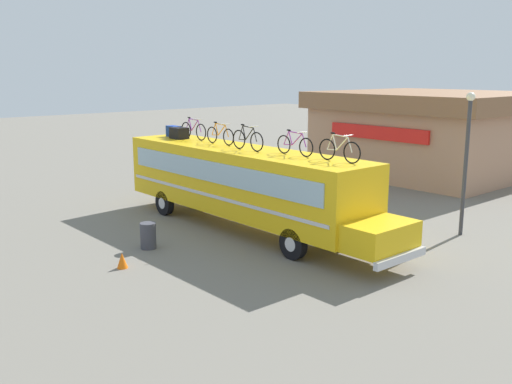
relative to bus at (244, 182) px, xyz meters
name	(u,v)px	position (x,y,z in m)	size (l,w,h in m)	color
ground_plane	(240,228)	(-0.24, 0.00, -1.83)	(120.00, 120.00, 0.00)	slate
bus	(244,182)	(0.00, 0.00, 0.00)	(13.16, 2.52, 3.06)	yellow
luggage_bag_1	(174,131)	(-5.05, 0.23, 1.47)	(0.71, 0.36, 0.47)	#193899
luggage_bag_2	(179,133)	(-4.29, 0.01, 1.47)	(0.74, 0.54, 0.47)	black
rooftop_bicycle_1	(193,130)	(-3.69, 0.32, 1.61)	(1.78, 0.44, 0.92)	black
rooftop_bicycle_2	(220,135)	(-1.66, 0.17, 1.59)	(1.70, 0.44, 0.87)	black
rooftop_bicycle_3	(248,140)	(0.36, -0.13, 1.62)	(1.70, 0.44, 0.93)	black
rooftop_bicycle_4	(295,145)	(2.36, 0.28, 1.59)	(1.72, 0.44, 0.86)	black
rooftop_bicycle_5	(339,150)	(4.30, 0.33, 1.61)	(1.71, 0.44, 0.91)	black
roadside_building	(431,132)	(-2.36, 16.07, 0.58)	(11.10, 10.64, 4.68)	tan
trash_bin	(148,236)	(-0.28, -3.98, -1.38)	(0.53, 0.53, 0.88)	#3F3F47
traffic_cone	(122,260)	(0.93, -5.60, -1.58)	(0.33, 0.33, 0.48)	orange
street_lamp	(467,152)	(5.77, 5.49, 1.22)	(0.31, 0.31, 5.15)	#38383D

